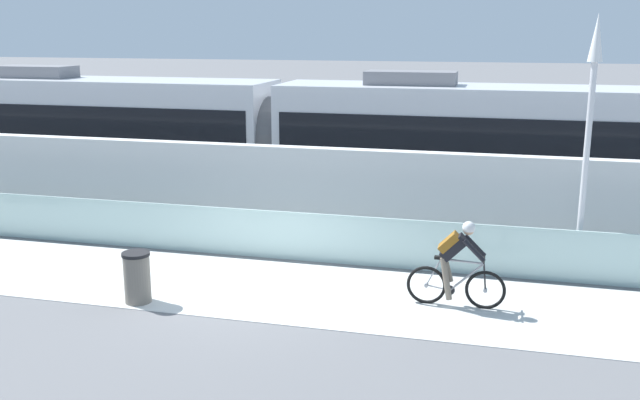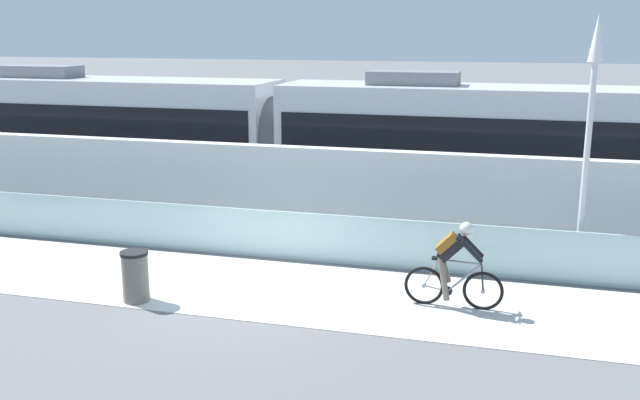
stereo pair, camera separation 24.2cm
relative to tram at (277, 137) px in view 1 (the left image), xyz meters
name	(u,v)px [view 1 (the left image)]	position (x,y,z in m)	size (l,w,h in m)	color
ground_plane	(249,287)	(1.60, -6.85, -1.89)	(200.00, 200.00, 0.00)	slate
bike_path_deck	(249,287)	(1.60, -6.85, -1.89)	(32.00, 3.20, 0.01)	silver
glass_parapet	(277,235)	(1.60, -5.00, -1.36)	(32.00, 0.05, 1.07)	silver
concrete_barrier_wall	(300,192)	(1.60, -3.20, -0.80)	(32.00, 0.36, 2.19)	silver
tram_rail_near	(325,211)	(1.60, -0.72, -1.89)	(32.00, 0.08, 0.01)	#595654
tram_rail_far	(337,199)	(1.60, 0.72, -1.89)	(32.00, 0.08, 0.01)	#595654
tram	(277,137)	(0.00, 0.00, 0.00)	(22.56, 2.54, 3.81)	silver
cyclist_on_bike	(456,264)	(5.55, -6.85, -1.09)	(1.77, 0.58, 1.61)	black
lamp_post_antenna	(590,115)	(7.83, -4.70, 1.40)	(0.28, 0.28, 5.20)	gray
trash_bin	(137,277)	(-0.10, -8.10, -1.41)	(0.51, 0.51, 0.96)	slate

